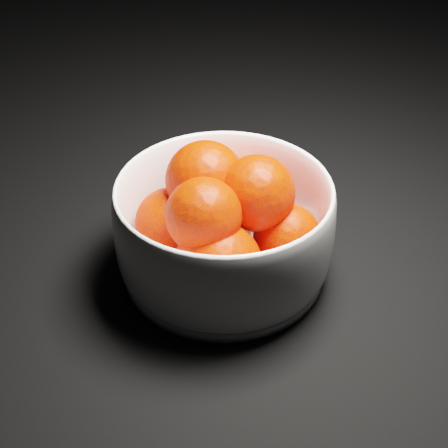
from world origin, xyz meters
TOP-DOWN VIEW (x-y plane):
  - ground at (0.00, 0.00)m, footprint 3.00×3.00m
  - bowl at (-0.25, 0.04)m, footprint 0.21×0.21m
  - orange_pile at (-0.25, 0.04)m, footprint 0.16×0.16m

SIDE VIEW (x-z plane):
  - ground at x=0.00m, z-range 0.00..0.00m
  - bowl at x=-0.25m, z-range 0.00..0.10m
  - orange_pile at x=-0.25m, z-range 0.01..0.13m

